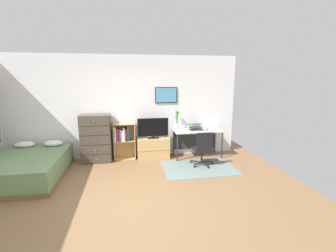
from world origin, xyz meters
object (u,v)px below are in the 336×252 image
Objects in this scene: dresser at (96,138)px; computer_mouse at (207,129)px; office_chair at (203,148)px; wine_glass at (184,126)px; television at (153,128)px; bamboo_vase at (177,119)px; desk at (196,134)px; bookshelf at (123,138)px; bed at (28,167)px; tv_stand at (153,148)px; laptop at (195,127)px.

dresser is 11.70× the size of computer_mouse.
wine_glass reaches higher than office_chair.
television is 0.70m from bamboo_vase.
office_chair is (-0.07, -0.79, -0.15)m from desk.
bamboo_vase reaches higher than desk.
bookshelf is at bearing 175.12° from computer_mouse.
television is 1.44m from computer_mouse.
bookshelf is 1.97m from desk.
desk reaches higher than bed.
office_chair is (2.57, -0.79, -0.15)m from dresser.
tv_stand is 1.24m from desk.
desk is (1.97, -0.06, 0.04)m from bookshelf.
office_chair is at bearing 0.17° from bed.
bamboo_vase is at bearing 2.67° from bookshelf.
television is 1.91× the size of laptop.
bed is 2.53× the size of television.
bookshelf reaches higher than computer_mouse.
desk is at bearing -0.73° from tv_stand.
bed is 11.33× the size of wine_glass.
bamboo_vase is at bearing 166.16° from desk.
bed is 2.22m from bookshelf.
bed is at bearing -164.85° from bamboo_vase.
laptop is (3.95, 0.83, 0.56)m from bed.
dresser is 1.27× the size of bookshelf.
bookshelf reaches higher than tv_stand.
television is 1.21m from desk.
laptop is at bearing -12.17° from bamboo_vase.
computer_mouse reaches higher than desk.
dresser is at bearing 180.00° from desk.
dresser reaches higher than laptop.
dresser reaches higher than bookshelf.
bookshelf reaches higher than office_chair.
computer_mouse is at bearing 9.13° from bed.
office_chair is 0.85m from wine_glass.
dresser is 2.62m from laptop.
bookshelf is 2.08m from office_chair.
desk is 1.48× the size of office_chair.
television is (0.78, -0.07, 0.25)m from bookshelf.
office_chair is 0.89m from laptop.
bed is at bearing -163.61° from tv_stand.
dresser is at bearing 177.49° from computer_mouse.
tv_stand is at bearing 179.27° from desk.
bamboo_vase is at bearing 119.97° from wine_glass.
office_chair reaches higher than computer_mouse.
television is at bearing 15.97° from bed.
wine_glass reaches higher than desk.
bed is 3.92m from office_chair.
bookshelf is at bearing 5.29° from dresser.
bookshelf is at bearing 176.51° from tv_stand.
tv_stand is at bearing 143.74° from office_chair.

